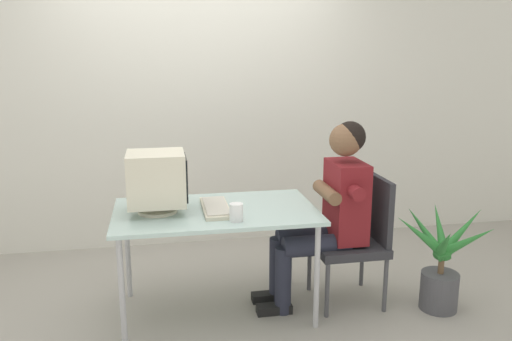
{
  "coord_description": "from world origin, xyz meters",
  "views": [
    {
      "loc": [
        -0.35,
        -3.23,
        1.74
      ],
      "look_at": [
        0.27,
        0.0,
        0.97
      ],
      "focal_mm": 36.24,
      "sensor_mm": 36.0,
      "label": 1
    }
  ],
  "objects_px": {
    "office_chair": "(357,234)",
    "desk_mug": "(236,212)",
    "keyboard": "(216,208)",
    "person_seated": "(330,207)",
    "potted_plant": "(441,264)",
    "desk": "(216,218)",
    "crt_monitor": "(157,179)"
  },
  "relations": [
    {
      "from": "crt_monitor",
      "to": "office_chair",
      "type": "relative_size",
      "value": 0.44
    },
    {
      "from": "potted_plant",
      "to": "office_chair",
      "type": "bearing_deg",
      "value": 155.49
    },
    {
      "from": "keyboard",
      "to": "potted_plant",
      "type": "xyz_separation_m",
      "value": [
        1.5,
        -0.24,
        -0.41
      ]
    },
    {
      "from": "person_seated",
      "to": "potted_plant",
      "type": "bearing_deg",
      "value": -18.01
    },
    {
      "from": "keyboard",
      "to": "office_chair",
      "type": "bearing_deg",
      "value": -0.58
    },
    {
      "from": "keyboard",
      "to": "potted_plant",
      "type": "distance_m",
      "value": 1.57
    },
    {
      "from": "crt_monitor",
      "to": "keyboard",
      "type": "height_order",
      "value": "crt_monitor"
    },
    {
      "from": "desk",
      "to": "potted_plant",
      "type": "distance_m",
      "value": 1.56
    },
    {
      "from": "keyboard",
      "to": "person_seated",
      "type": "bearing_deg",
      "value": -0.73
    },
    {
      "from": "potted_plant",
      "to": "desk_mug",
      "type": "distance_m",
      "value": 1.47
    },
    {
      "from": "potted_plant",
      "to": "person_seated",
      "type": "bearing_deg",
      "value": 161.99
    },
    {
      "from": "crt_monitor",
      "to": "desk_mug",
      "type": "height_order",
      "value": "crt_monitor"
    },
    {
      "from": "crt_monitor",
      "to": "potted_plant",
      "type": "height_order",
      "value": "crt_monitor"
    },
    {
      "from": "potted_plant",
      "to": "desk_mug",
      "type": "relative_size",
      "value": 6.63
    },
    {
      "from": "desk",
      "to": "office_chair",
      "type": "height_order",
      "value": "office_chair"
    },
    {
      "from": "desk",
      "to": "keyboard",
      "type": "relative_size",
      "value": 2.85
    },
    {
      "from": "potted_plant",
      "to": "desk",
      "type": "bearing_deg",
      "value": 170.42
    },
    {
      "from": "desk",
      "to": "keyboard",
      "type": "xyz_separation_m",
      "value": [
        0.0,
        -0.01,
        0.07
      ]
    },
    {
      "from": "potted_plant",
      "to": "crt_monitor",
      "type": "bearing_deg",
      "value": 171.98
    },
    {
      "from": "crt_monitor",
      "to": "desk",
      "type": "bearing_deg",
      "value": -1.55
    },
    {
      "from": "keyboard",
      "to": "office_chair",
      "type": "xyz_separation_m",
      "value": [
        0.99,
        -0.01,
        -0.25
      ]
    },
    {
      "from": "crt_monitor",
      "to": "office_chair",
      "type": "height_order",
      "value": "crt_monitor"
    },
    {
      "from": "office_chair",
      "to": "desk_mug",
      "type": "relative_size",
      "value": 8.23
    },
    {
      "from": "crt_monitor",
      "to": "keyboard",
      "type": "distance_m",
      "value": 0.42
    },
    {
      "from": "desk",
      "to": "crt_monitor",
      "type": "height_order",
      "value": "crt_monitor"
    },
    {
      "from": "person_seated",
      "to": "desk",
      "type": "bearing_deg",
      "value": 178.61
    },
    {
      "from": "desk",
      "to": "desk_mug",
      "type": "relative_size",
      "value": 12.07
    },
    {
      "from": "crt_monitor",
      "to": "desk_mug",
      "type": "relative_size",
      "value": 3.59
    },
    {
      "from": "crt_monitor",
      "to": "office_chair",
      "type": "distance_m",
      "value": 1.43
    },
    {
      "from": "office_chair",
      "to": "crt_monitor",
      "type": "bearing_deg",
      "value": 178.78
    },
    {
      "from": "crt_monitor",
      "to": "potted_plant",
      "type": "distance_m",
      "value": 1.98
    },
    {
      "from": "keyboard",
      "to": "desk_mug",
      "type": "bearing_deg",
      "value": -68.09
    }
  ]
}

